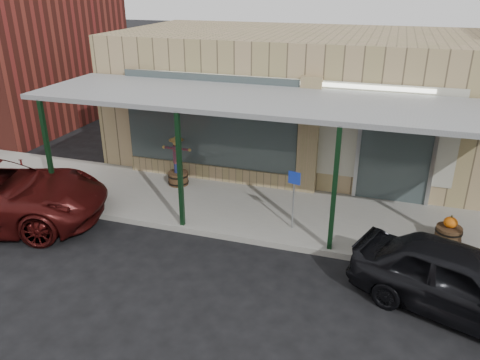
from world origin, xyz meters
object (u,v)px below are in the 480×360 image
(barrel_scarecrow, at_px, (178,168))
(barrel_pumpkin, at_px, (449,233))
(parked_sedan, at_px, (461,281))
(handicap_sign, at_px, (294,192))

(barrel_scarecrow, bearing_deg, barrel_pumpkin, -3.45)
(barrel_pumpkin, bearing_deg, parked_sedan, -90.67)
(barrel_scarecrow, relative_size, barrel_pumpkin, 2.20)
(barrel_pumpkin, distance_m, parked_sedan, 2.41)
(handicap_sign, xyz_separation_m, parked_sedan, (3.51, -1.95, -0.42))
(barrel_pumpkin, height_order, parked_sedan, parked_sedan)
(barrel_pumpkin, bearing_deg, barrel_scarecrow, 171.30)
(barrel_scarecrow, distance_m, barrel_pumpkin, 7.37)
(barrel_pumpkin, xyz_separation_m, parked_sedan, (-0.03, -2.40, 0.28))
(parked_sedan, bearing_deg, barrel_scarecrow, 84.13)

